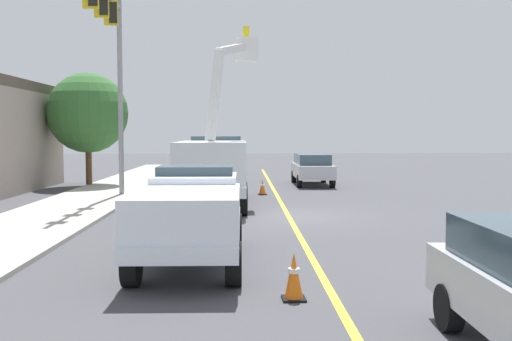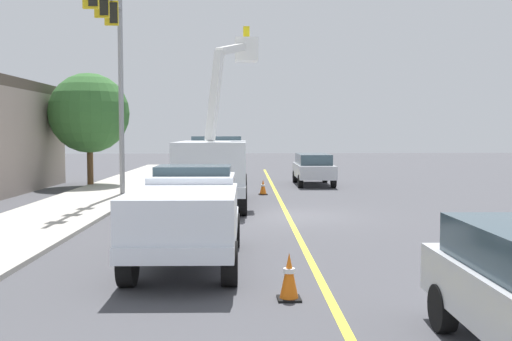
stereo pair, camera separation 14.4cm
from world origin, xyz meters
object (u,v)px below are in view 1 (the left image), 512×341
(passing_minivan, at_px, (312,167))
(traffic_cone_leading, at_px, (294,277))
(service_pickup_truck, at_px, (191,213))
(traffic_cone_mid_front, at_px, (262,187))
(utility_bucket_truck, at_px, (215,164))
(traffic_signal_mast, at_px, (112,48))

(passing_minivan, xyz_separation_m, traffic_cone_leading, (-21.73, 3.80, -0.57))
(service_pickup_truck, relative_size, traffic_cone_mid_front, 8.15)
(utility_bucket_truck, relative_size, traffic_cone_leading, 10.13)
(service_pickup_truck, bearing_deg, utility_bucket_truck, -2.41)
(service_pickup_truck, distance_m, traffic_signal_mast, 13.64)
(traffic_cone_leading, bearing_deg, traffic_signal_mast, 20.83)
(utility_bucket_truck, height_order, passing_minivan, utility_bucket_truck)
(passing_minivan, xyz_separation_m, traffic_cone_mid_front, (-4.87, 3.08, -0.63))
(utility_bucket_truck, distance_m, passing_minivan, 10.02)
(service_pickup_truck, xyz_separation_m, traffic_cone_mid_front, (14.05, -2.60, -0.78))
(passing_minivan, relative_size, traffic_signal_mast, 0.54)
(passing_minivan, distance_m, traffic_signal_mast, 12.87)
(passing_minivan, height_order, traffic_cone_leading, passing_minivan)
(traffic_cone_leading, bearing_deg, passing_minivan, -9.93)
(service_pickup_truck, distance_m, traffic_cone_mid_front, 14.31)
(passing_minivan, bearing_deg, utility_bucket_truck, 148.37)
(utility_bucket_truck, distance_m, traffic_cone_mid_front, 4.42)
(utility_bucket_truck, relative_size, traffic_cone_mid_front, 11.91)
(service_pickup_truck, height_order, traffic_cone_leading, service_pickup_truck)
(passing_minivan, bearing_deg, traffic_cone_leading, 170.07)
(traffic_cone_leading, height_order, traffic_cone_mid_front, traffic_cone_leading)
(traffic_cone_leading, relative_size, traffic_signal_mast, 0.09)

